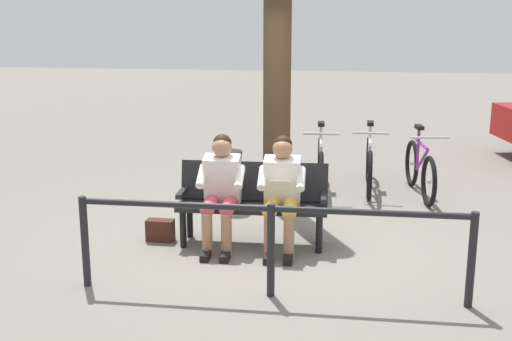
{
  "coord_description": "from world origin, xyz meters",
  "views": [
    {
      "loc": [
        -0.77,
        6.69,
        2.5
      ],
      "look_at": [
        0.2,
        -0.32,
        0.75
      ],
      "focal_mm": 46.55,
      "sensor_mm": 36.0,
      "label": 1
    }
  ],
  "objects_px": {
    "tree_trunk": "(277,50)",
    "bicycle_blue": "(420,170)",
    "person_companion": "(221,186)",
    "handbag": "(160,230)",
    "bench": "(253,197)",
    "litter_bin": "(229,179)",
    "bicycle_orange": "(320,165)",
    "bicycle_green": "(369,164)",
    "person_reading": "(282,188)"
  },
  "relations": [
    {
      "from": "person_reading",
      "to": "bicycle_green",
      "type": "height_order",
      "value": "person_reading"
    },
    {
      "from": "handbag",
      "to": "bicycle_blue",
      "type": "relative_size",
      "value": 0.18
    },
    {
      "from": "tree_trunk",
      "to": "bicycle_green",
      "type": "relative_size",
      "value": 2.36
    },
    {
      "from": "tree_trunk",
      "to": "bicycle_blue",
      "type": "distance_m",
      "value": 2.57
    },
    {
      "from": "person_companion",
      "to": "bicycle_orange",
      "type": "xyz_separation_m",
      "value": [
        -0.95,
        -2.38,
        -0.3
      ]
    },
    {
      "from": "person_companion",
      "to": "tree_trunk",
      "type": "bearing_deg",
      "value": -105.38
    },
    {
      "from": "person_reading",
      "to": "handbag",
      "type": "height_order",
      "value": "person_reading"
    },
    {
      "from": "tree_trunk",
      "to": "bicycle_orange",
      "type": "bearing_deg",
      "value": -126.33
    },
    {
      "from": "bicycle_blue",
      "to": "bicycle_orange",
      "type": "distance_m",
      "value": 1.35
    },
    {
      "from": "bicycle_orange",
      "to": "litter_bin",
      "type": "bearing_deg",
      "value": -52.12
    },
    {
      "from": "bicycle_green",
      "to": "bicycle_orange",
      "type": "height_order",
      "value": "same"
    },
    {
      "from": "person_reading",
      "to": "litter_bin",
      "type": "distance_m",
      "value": 1.64
    },
    {
      "from": "bench",
      "to": "bicycle_green",
      "type": "distance_m",
      "value": 2.69
    },
    {
      "from": "bicycle_blue",
      "to": "tree_trunk",
      "type": "bearing_deg",
      "value": -77.92
    },
    {
      "from": "person_companion",
      "to": "handbag",
      "type": "relative_size",
      "value": 4.0
    },
    {
      "from": "litter_bin",
      "to": "bicycle_blue",
      "type": "relative_size",
      "value": 0.44
    },
    {
      "from": "handbag",
      "to": "litter_bin",
      "type": "bearing_deg",
      "value": -111.48
    },
    {
      "from": "person_companion",
      "to": "bicycle_orange",
      "type": "height_order",
      "value": "person_companion"
    },
    {
      "from": "bicycle_blue",
      "to": "bicycle_orange",
      "type": "relative_size",
      "value": 1.0
    },
    {
      "from": "tree_trunk",
      "to": "bicycle_blue",
      "type": "bearing_deg",
      "value": -160.84
    },
    {
      "from": "bicycle_blue",
      "to": "bicycle_green",
      "type": "distance_m",
      "value": 0.71
    },
    {
      "from": "person_reading",
      "to": "person_companion",
      "type": "bearing_deg",
      "value": -0.05
    },
    {
      "from": "handbag",
      "to": "bicycle_green",
      "type": "bearing_deg",
      "value": -133.3
    },
    {
      "from": "person_reading",
      "to": "bicycle_orange",
      "type": "bearing_deg",
      "value": -98.85
    },
    {
      "from": "person_reading",
      "to": "tree_trunk",
      "type": "xyz_separation_m",
      "value": [
        0.23,
        -1.64,
        1.32
      ]
    },
    {
      "from": "bicycle_orange",
      "to": "person_reading",
      "type": "bearing_deg",
      "value": -10.52
    },
    {
      "from": "bicycle_blue",
      "to": "bicycle_orange",
      "type": "height_order",
      "value": "same"
    },
    {
      "from": "handbag",
      "to": "tree_trunk",
      "type": "bearing_deg",
      "value": -124.93
    },
    {
      "from": "person_companion",
      "to": "bicycle_green",
      "type": "xyz_separation_m",
      "value": [
        -1.62,
        -2.52,
        -0.3
      ]
    },
    {
      "from": "handbag",
      "to": "litter_bin",
      "type": "height_order",
      "value": "litter_bin"
    },
    {
      "from": "bench",
      "to": "bicycle_green",
      "type": "bearing_deg",
      "value": -120.42
    },
    {
      "from": "handbag",
      "to": "bicycle_blue",
      "type": "height_order",
      "value": "bicycle_blue"
    },
    {
      "from": "litter_bin",
      "to": "bicycle_green",
      "type": "bearing_deg",
      "value": -148.15
    },
    {
      "from": "bicycle_orange",
      "to": "bicycle_green",
      "type": "bearing_deg",
      "value": 98.83
    },
    {
      "from": "bench",
      "to": "litter_bin",
      "type": "relative_size",
      "value": 2.2
    },
    {
      "from": "bench",
      "to": "bicycle_blue",
      "type": "bearing_deg",
      "value": -134.26
    },
    {
      "from": "litter_bin",
      "to": "bicycle_blue",
      "type": "height_order",
      "value": "bicycle_blue"
    },
    {
      "from": "tree_trunk",
      "to": "bicycle_blue",
      "type": "xyz_separation_m",
      "value": [
        -1.88,
        -0.65,
        -1.62
      ]
    },
    {
      "from": "person_companion",
      "to": "bicycle_blue",
      "type": "bearing_deg",
      "value": -136.28
    },
    {
      "from": "person_companion",
      "to": "bicycle_blue",
      "type": "height_order",
      "value": "person_companion"
    },
    {
      "from": "bench",
      "to": "tree_trunk",
      "type": "xyz_separation_m",
      "value": [
        -0.09,
        -1.48,
        1.48
      ]
    },
    {
      "from": "person_reading",
      "to": "bicycle_orange",
      "type": "distance_m",
      "value": 2.41
    },
    {
      "from": "bicycle_green",
      "to": "bench",
      "type": "bearing_deg",
      "value": -28.2
    },
    {
      "from": "person_companion",
      "to": "handbag",
      "type": "bearing_deg",
      "value": -6.83
    },
    {
      "from": "tree_trunk",
      "to": "person_companion",
      "type": "bearing_deg",
      "value": 76.04
    },
    {
      "from": "person_companion",
      "to": "bicycle_orange",
      "type": "distance_m",
      "value": 2.58
    },
    {
      "from": "person_reading",
      "to": "bicycle_blue",
      "type": "xyz_separation_m",
      "value": [
        -1.65,
        -2.29,
        -0.31
      ]
    },
    {
      "from": "litter_bin",
      "to": "person_reading",
      "type": "bearing_deg",
      "value": 119.95
    },
    {
      "from": "person_reading",
      "to": "bicycle_green",
      "type": "bearing_deg",
      "value": -112.77
    },
    {
      "from": "person_companion",
      "to": "person_reading",
      "type": "bearing_deg",
      "value": 179.95
    }
  ]
}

